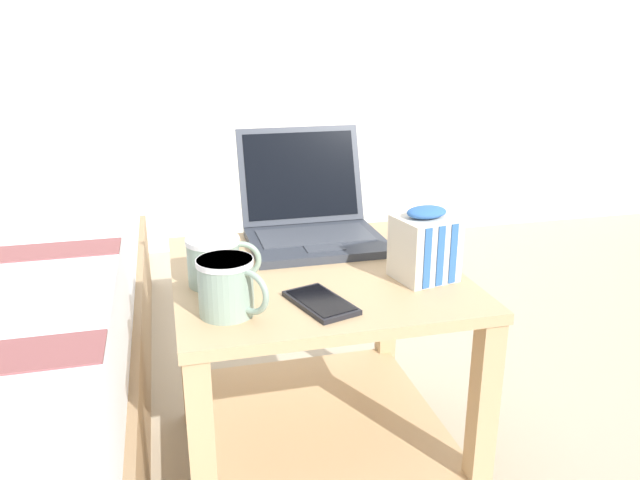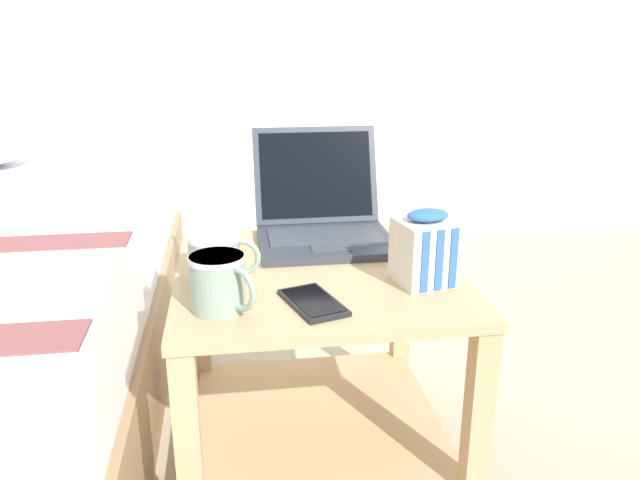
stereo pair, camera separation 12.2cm
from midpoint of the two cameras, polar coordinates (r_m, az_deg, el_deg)
ground_plane at (r=1.54m, az=2.17°, el=-19.98°), size 8.00×8.00×0.00m
bedside_table at (r=1.36m, az=2.34°, el=-9.57°), size 0.58×0.58×0.49m
laptop at (r=1.47m, az=2.60°, el=1.92°), size 0.31×0.33×0.25m
mug_front_left at (r=1.09m, az=-6.08°, el=-3.75°), size 0.12×0.12×0.10m
mug_front_right at (r=1.23m, az=-6.74°, el=-1.40°), size 0.14×0.10×0.09m
snack_bag at (r=1.23m, az=12.49°, el=-0.90°), size 0.13×0.12×0.15m
cell_phone at (r=1.13m, az=2.48°, el=-5.78°), size 0.12×0.16×0.01m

